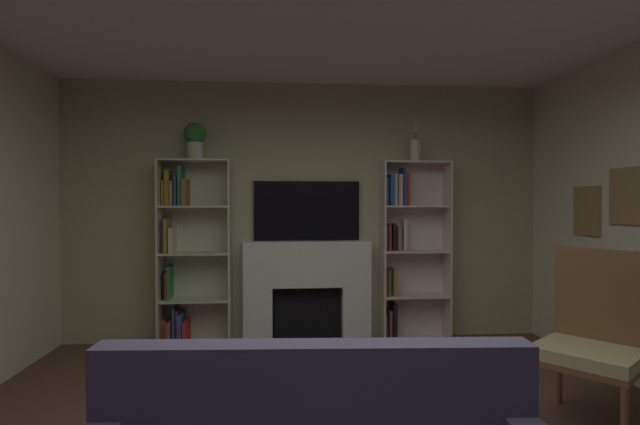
{
  "coord_description": "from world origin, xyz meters",
  "views": [
    {
      "loc": [
        -0.32,
        -2.5,
        1.48
      ],
      "look_at": [
        0.0,
        1.11,
        1.4
      ],
      "focal_mm": 27.58,
      "sensor_mm": 36.0,
      "label": 1
    }
  ],
  "objects": [
    {
      "name": "potted_plant",
      "position": [
        -1.15,
        2.62,
        2.12
      ],
      "size": [
        0.23,
        0.23,
        0.38
      ],
      "color": "silver",
      "rests_on": "bookshelf_left"
    },
    {
      "name": "fireplace",
      "position": [
        0.0,
        2.65,
        0.56
      ],
      "size": [
        1.43,
        0.53,
        1.06
      ],
      "color": "white",
      "rests_on": "ground_plane"
    },
    {
      "name": "bookshelf_left",
      "position": [
        -1.23,
        2.65,
        0.93
      ],
      "size": [
        0.72,
        0.33,
        1.91
      ],
      "color": "beige",
      "rests_on": "ground_plane"
    },
    {
      "name": "tv",
      "position": [
        0.0,
        2.74,
        1.38
      ],
      "size": [
        1.12,
        0.06,
        0.63
      ],
      "primitive_type": "cube",
      "color": "black",
      "rests_on": "fireplace"
    },
    {
      "name": "vase_with_flowers",
      "position": [
        1.15,
        2.62,
        2.04
      ],
      "size": [
        0.11,
        0.11,
        0.4
      ],
      "color": "beige",
      "rests_on": "bookshelf_right"
    },
    {
      "name": "wall_back_accent",
      "position": [
        0.0,
        2.8,
        1.37
      ],
      "size": [
        5.22,
        0.06,
        2.75
      ],
      "primitive_type": "cube",
      "color": "#AEAF82",
      "rests_on": "ground_plane"
    },
    {
      "name": "armchair",
      "position": [
        1.79,
        0.58,
        0.58
      ],
      "size": [
        0.8,
        0.81,
        1.15
      ],
      "color": "brown",
      "rests_on": "ground_plane"
    },
    {
      "name": "bookshelf_right",
      "position": [
        1.07,
        2.66,
        0.99
      ],
      "size": [
        0.72,
        0.3,
        1.91
      ],
      "color": "silver",
      "rests_on": "ground_plane"
    }
  ]
}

